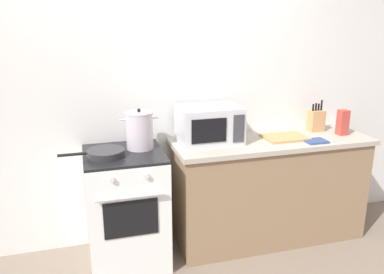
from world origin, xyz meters
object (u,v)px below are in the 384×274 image
microwave (209,125)px  cutting_board (285,137)px  pasta_box (343,122)px  oven_mitt (316,141)px  stock_pot (140,130)px  knife_block (316,120)px  stove (126,208)px  frying_pan (105,153)px

microwave → cutting_board: microwave is taller
pasta_box → oven_mitt: bearing=-159.2°
stock_pot → knife_block: stock_pot is taller
knife_block → microwave: bearing=-176.6°
cutting_board → pasta_box: size_ratio=1.64×
cutting_board → stock_pot: bearing=176.6°
knife_block → oven_mitt: knife_block is taller
stove → oven_mitt: (1.56, -0.16, 0.47)m
stock_pot → oven_mitt: (1.42, -0.23, -0.14)m
stock_pot → cutting_board: (1.22, -0.07, -0.14)m
cutting_board → knife_block: bearing=20.0°
stove → cutting_board: bearing=0.0°
stove → stock_pot: stock_pot is taller
frying_pan → knife_block: knife_block is taller
knife_block → oven_mitt: bearing=-122.3°
stove → microwave: microwave is taller
stock_pot → oven_mitt: 1.44m
knife_block → pasta_box: knife_block is taller
stove → oven_mitt: 1.63m
frying_pan → cutting_board: 1.50m
microwave → oven_mitt: 0.89m
stock_pot → stove: bearing=-151.8°
oven_mitt → pasta_box: bearing=20.8°
frying_pan → microwave: microwave is taller
stove → stock_pot: bearing=28.2°
cutting_board → knife_block: 0.42m
stock_pot → frying_pan: stock_pot is taller
frying_pan → oven_mitt: 1.70m
stove → knife_block: knife_block is taller
oven_mitt → stove: bearing=174.2°
microwave → pasta_box: bearing=-5.2°
microwave → stove: bearing=-173.6°
stove → frying_pan: bearing=-163.2°
cutting_board → oven_mitt: cutting_board is taller
microwave → cutting_board: bearing=-6.8°
frying_pan → stove: bearing=16.8°
stove → oven_mitt: oven_mitt is taller
stock_pot → pasta_box: (1.76, -0.10, -0.04)m
stock_pot → pasta_box: stock_pot is taller
frying_pan → microwave: bearing=8.2°
frying_pan → oven_mitt: bearing=-3.9°
cutting_board → stove: bearing=-180.0°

